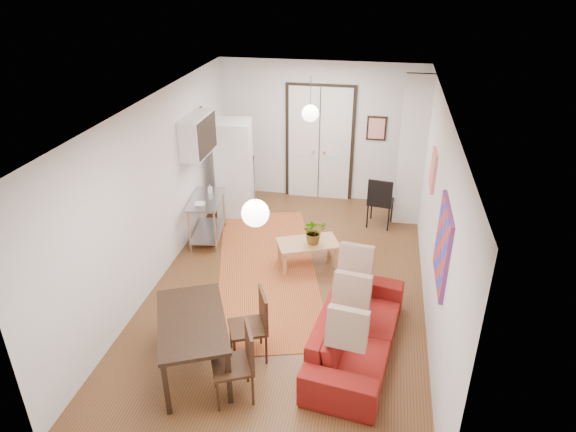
% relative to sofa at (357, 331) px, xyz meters
% --- Properties ---
extents(floor, '(7.00, 7.00, 0.00)m').
position_rel_sofa_xyz_m(floor, '(-1.15, 1.38, -0.34)').
color(floor, brown).
rests_on(floor, ground).
extents(ceiling, '(4.20, 7.00, 0.02)m').
position_rel_sofa_xyz_m(ceiling, '(-1.15, 1.38, 2.56)').
color(ceiling, white).
rests_on(ceiling, wall_back).
extents(wall_back, '(4.20, 0.02, 2.90)m').
position_rel_sofa_xyz_m(wall_back, '(-1.15, 4.88, 1.11)').
color(wall_back, silver).
rests_on(wall_back, floor).
extents(wall_front, '(4.20, 0.02, 2.90)m').
position_rel_sofa_xyz_m(wall_front, '(-1.15, -2.12, 1.11)').
color(wall_front, silver).
rests_on(wall_front, floor).
extents(wall_left, '(0.02, 7.00, 2.90)m').
position_rel_sofa_xyz_m(wall_left, '(-3.25, 1.38, 1.11)').
color(wall_left, silver).
rests_on(wall_left, floor).
extents(wall_right, '(0.02, 7.00, 2.90)m').
position_rel_sofa_xyz_m(wall_right, '(0.95, 1.38, 1.11)').
color(wall_right, silver).
rests_on(wall_right, floor).
extents(double_doors, '(1.44, 0.06, 2.50)m').
position_rel_sofa_xyz_m(double_doors, '(-1.15, 4.84, 0.86)').
color(double_doors, silver).
rests_on(double_doors, wall_back).
extents(stub_partition, '(0.50, 0.10, 2.90)m').
position_rel_sofa_xyz_m(stub_partition, '(0.70, 3.93, 1.11)').
color(stub_partition, silver).
rests_on(stub_partition, floor).
extents(wall_cabinet, '(0.35, 1.00, 0.70)m').
position_rel_sofa_xyz_m(wall_cabinet, '(-3.07, 2.88, 1.56)').
color(wall_cabinet, white).
rests_on(wall_cabinet, wall_left).
extents(painting_popart, '(0.05, 1.00, 1.00)m').
position_rel_sofa_xyz_m(painting_popart, '(0.92, 0.13, 1.31)').
color(painting_popart, red).
rests_on(painting_popart, wall_right).
extents(painting_abstract, '(0.05, 0.50, 0.60)m').
position_rel_sofa_xyz_m(painting_abstract, '(0.92, 2.18, 1.46)').
color(painting_abstract, beige).
rests_on(painting_abstract, wall_right).
extents(poster_back, '(0.40, 0.03, 0.50)m').
position_rel_sofa_xyz_m(poster_back, '(-0.00, 4.85, 1.26)').
color(poster_back, red).
rests_on(poster_back, wall_back).
extents(print_left, '(0.03, 0.44, 0.54)m').
position_rel_sofa_xyz_m(print_left, '(-3.22, 3.38, 1.61)').
color(print_left, '#A26D43').
rests_on(print_left, wall_left).
extents(pendant_back, '(0.30, 0.30, 0.80)m').
position_rel_sofa_xyz_m(pendant_back, '(-1.15, 3.38, 1.91)').
color(pendant_back, white).
rests_on(pendant_back, ceiling).
extents(pendant_front, '(0.30, 0.30, 0.80)m').
position_rel_sofa_xyz_m(pendant_front, '(-1.15, -0.62, 1.91)').
color(pendant_front, white).
rests_on(pendant_front, ceiling).
extents(kilim_rug, '(2.63, 4.48, 0.01)m').
position_rel_sofa_xyz_m(kilim_rug, '(-1.60, 1.75, -0.34)').
color(kilim_rug, '#B3562C').
rests_on(kilim_rug, floor).
extents(sofa, '(2.45, 1.23, 0.68)m').
position_rel_sofa_xyz_m(sofa, '(0.00, 0.00, 0.00)').
color(sofa, maroon).
rests_on(sofa, floor).
extents(coffee_table, '(1.14, 0.90, 0.44)m').
position_rel_sofa_xyz_m(coffee_table, '(-0.96, 2.01, 0.04)').
color(coffee_table, tan).
rests_on(coffee_table, floor).
extents(potted_plant, '(0.46, 0.49, 0.43)m').
position_rel_sofa_xyz_m(potted_plant, '(-0.86, 2.01, 0.32)').
color(potted_plant, '#2F5D29').
rests_on(potted_plant, coffee_table).
extents(kitchen_counter, '(0.68, 1.13, 0.82)m').
position_rel_sofa_xyz_m(kitchen_counter, '(-2.90, 2.58, 0.17)').
color(kitchen_counter, '#AEB0B3').
rests_on(kitchen_counter, floor).
extents(bowl, '(0.24, 0.24, 0.05)m').
position_rel_sofa_xyz_m(bowl, '(-2.90, 2.28, 0.50)').
color(bowl, white).
rests_on(bowl, kitchen_counter).
extents(soap_bottle, '(0.10, 0.09, 0.17)m').
position_rel_sofa_xyz_m(soap_bottle, '(-2.90, 2.83, 0.56)').
color(soap_bottle, teal).
rests_on(soap_bottle, kitchen_counter).
extents(fridge, '(0.77, 0.77, 1.92)m').
position_rel_sofa_xyz_m(fridge, '(-2.70, 3.76, 0.62)').
color(fridge, white).
rests_on(fridge, floor).
extents(dining_table, '(1.30, 1.61, 0.78)m').
position_rel_sofa_xyz_m(dining_table, '(-1.98, -0.69, 0.35)').
color(dining_table, black).
rests_on(dining_table, floor).
extents(dining_chair_near, '(0.60, 0.72, 0.96)m').
position_rel_sofa_xyz_m(dining_chair_near, '(-1.38, -0.25, 0.22)').
color(dining_chair_near, '#371D11').
rests_on(dining_chair_near, floor).
extents(dining_chair_far, '(0.60, 0.72, 0.96)m').
position_rel_sofa_xyz_m(dining_chair_far, '(-1.38, -0.95, 0.22)').
color(dining_chair_far, '#371D11').
rests_on(dining_chair_far, floor).
extents(black_side_chair, '(0.53, 0.53, 1.01)m').
position_rel_sofa_xyz_m(black_side_chair, '(0.20, 3.84, 0.25)').
color(black_side_chair, black).
rests_on(black_side_chair, floor).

